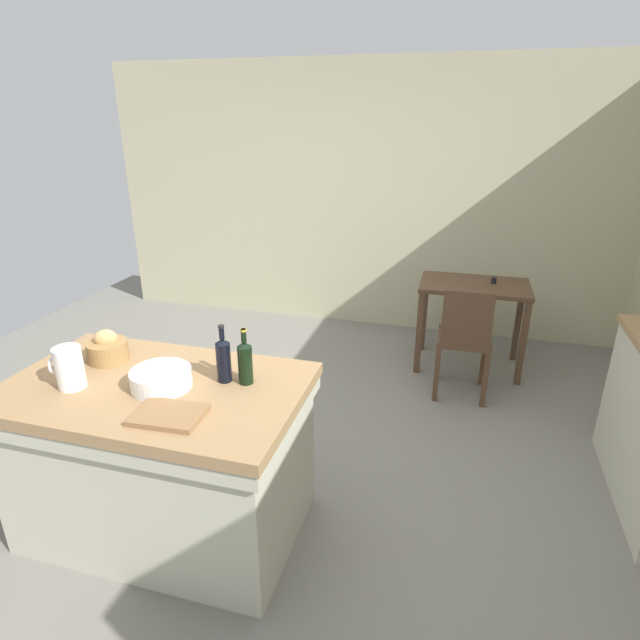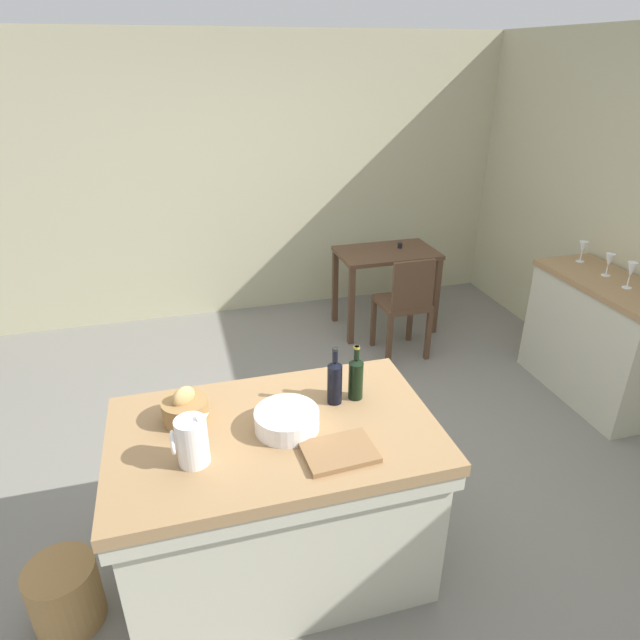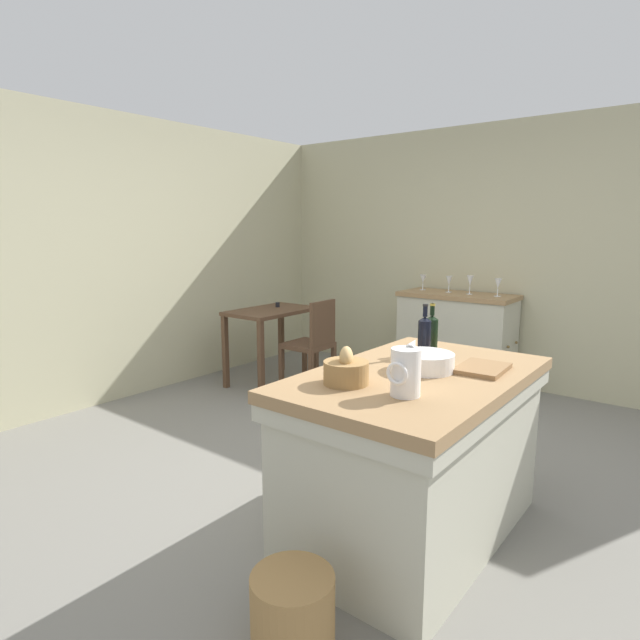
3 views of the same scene
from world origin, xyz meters
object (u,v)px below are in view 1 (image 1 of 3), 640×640
pitcher (69,367)px  wicker_hamper (12,471)px  bread_basket (108,349)px  island_table (163,452)px  writing_desk (473,298)px  wash_bowl (161,379)px  wine_bottle_amber (224,359)px  cutting_board (169,415)px  wine_bottle_dark (245,361)px  wooden_chair (464,338)px

pitcher → wicker_hamper: bearing=172.2°
pitcher → bread_basket: bearing=93.1°
island_table → writing_desk: (1.52, 2.44, 0.17)m
wash_bowl → wine_bottle_amber: bearing=28.1°
cutting_board → wine_bottle_dark: size_ratio=1.05×
wine_bottle_dark → cutting_board: bearing=-117.7°
wooden_chair → wine_bottle_amber: bearing=-123.6°
island_table → writing_desk: size_ratio=1.63×
wine_bottle_dark → wine_bottle_amber: size_ratio=0.96×
wooden_chair → bread_basket: (-1.85, -1.69, 0.43)m
bread_basket → island_table: bearing=-24.4°
wine_bottle_dark → wicker_hamper: wine_bottle_dark is taller
writing_desk → wicker_hamper: 3.57m
wooden_chair → wash_bowl: (-1.42, -1.88, 0.41)m
bread_basket → wine_bottle_dark: wine_bottle_dark is taller
pitcher → wine_bottle_amber: (0.68, 0.26, 0.01)m
wash_bowl → wine_bottle_dark: 0.41m
pitcher → wooden_chair: bearing=47.4°
writing_desk → wine_bottle_dark: (-1.09, -2.30, 0.35)m
wash_bowl → wine_bottle_amber: 0.31m
writing_desk → wine_bottle_amber: 2.63m
cutting_board → wine_bottle_dark: wine_bottle_dark is taller
bread_basket → wine_bottle_dark: (0.81, -0.03, 0.05)m
pitcher → wine_bottle_amber: wine_bottle_amber is taller
wine_bottle_amber → wicker_hamper: size_ratio=0.88×
writing_desk → cutting_board: (-1.29, -2.68, 0.24)m
island_table → bread_basket: (-0.38, 0.17, 0.46)m
writing_desk → pitcher: pitcher is taller
wooden_chair → wine_bottle_dark: size_ratio=3.22×
pitcher → wicker_hamper: pitcher is taller
writing_desk → wash_bowl: bearing=-120.9°
wine_bottle_dark → island_table: bearing=-162.1°
cutting_board → wine_bottle_amber: size_ratio=1.01×
writing_desk → island_table: bearing=-121.9°
wicker_hamper → writing_desk: bearing=44.5°
wash_bowl → wicker_hamper: bearing=-178.5°
wine_bottle_amber → wine_bottle_dark: bearing=5.1°
wicker_hamper → bread_basket: bearing=18.6°
bread_basket → wine_bottle_amber: 0.70m
wine_bottle_dark → wicker_hamper: bearing=-172.9°
pitcher → writing_desk: bearing=53.8°
writing_desk → wine_bottle_dark: bearing=-115.3°
wooden_chair → bread_basket: 2.55m
writing_desk → cutting_board: bearing=-115.7°
island_table → wooden_chair: (1.47, 1.87, 0.03)m
wine_bottle_dark → pitcher: bearing=-161.3°
island_table → wash_bowl: 0.45m
wooden_chair → island_table: bearing=-128.3°
cutting_board → wine_bottle_dark: 0.44m
bread_basket → wash_bowl: bearing=-22.9°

